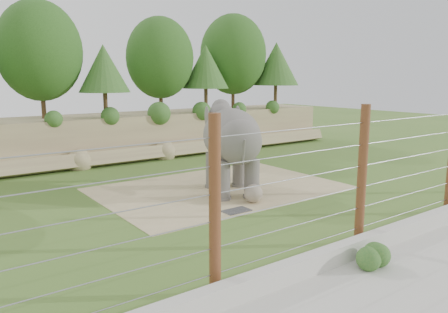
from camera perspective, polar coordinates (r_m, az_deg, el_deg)
ground at (r=16.21m, az=4.21°, el=-6.60°), size 90.00×90.00×0.00m
back_embankment at (r=26.69m, az=-12.77°, el=8.48°), size 30.00×5.52×8.77m
dirt_patch at (r=18.78m, az=-0.57°, el=-4.17°), size 10.00×7.00×0.02m
drain_grate at (r=15.64m, az=1.63°, el=-7.08°), size 1.00×0.60×0.03m
elephant at (r=17.76m, az=0.99°, el=0.96°), size 3.56×4.90×3.65m
stone_ball at (r=16.62m, az=3.86°, el=-4.83°), size 0.71×0.71×0.71m
retaining_wall at (r=12.95m, az=18.95°, el=-10.43°), size 26.00×0.35×0.50m
walkway at (r=12.12m, az=26.86°, el=-13.72°), size 26.00×4.00×0.01m
barrier_fence at (r=12.73m, az=17.57°, el=-2.47°), size 20.26×0.26×4.00m
walkway_shrub at (r=11.73m, az=19.37°, el=-12.21°), size 0.66×0.66×0.66m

